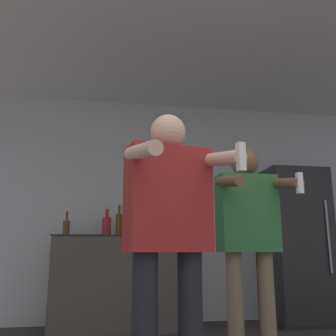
{
  "coord_description": "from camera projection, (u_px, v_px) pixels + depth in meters",
  "views": [
    {
      "loc": [
        -0.62,
        -1.13,
        0.76
      ],
      "look_at": [
        -0.29,
        0.87,
        1.22
      ],
      "focal_mm": 40.0,
      "sensor_mm": 36.0,
      "label": 1
    }
  ],
  "objects": [
    {
      "name": "refrigerator",
      "position": [
        294.0,
        245.0,
        4.22
      ],
      "size": [
        0.67,
        0.68,
        1.68
      ],
      "color": "#262628",
      "rests_on": "ground_plane"
    },
    {
      "name": "wall_back",
      "position": [
        159.0,
        207.0,
        4.41
      ],
      "size": [
        7.0,
        0.06,
        2.55
      ],
      "color": "#B2B7BC",
      "rests_on": "ground_plane"
    },
    {
      "name": "bottle_clear_vodka",
      "position": [
        107.0,
        225.0,
        3.98
      ],
      "size": [
        0.09,
        0.09,
        0.31
      ],
      "color": "maroon",
      "rests_on": "counter"
    },
    {
      "name": "ceiling_slab",
      "position": [
        188.0,
        30.0,
        3.13
      ],
      "size": [
        7.0,
        3.72,
        0.05
      ],
      "color": "silver",
      "rests_on": "wall_back"
    },
    {
      "name": "person_woman_foreground",
      "position": [
        169.0,
        227.0,
        2.01
      ],
      "size": [
        0.58,
        0.6,
        1.53
      ],
      "color": "black",
      "rests_on": "ground_plane"
    },
    {
      "name": "person_man_side",
      "position": [
        248.0,
        227.0,
        2.76
      ],
      "size": [
        0.5,
        0.53,
        1.55
      ],
      "color": "#75664C",
      "rests_on": "ground_plane"
    },
    {
      "name": "counter",
      "position": [
        116.0,
        281.0,
        3.85
      ],
      "size": [
        1.3,
        0.6,
        0.93
      ],
      "color": "#47423D",
      "rests_on": "ground_plane"
    },
    {
      "name": "bottle_brown_liquor",
      "position": [
        119.0,
        223.0,
        4.01
      ],
      "size": [
        0.07,
        0.07,
        0.34
      ],
      "color": "#563314",
      "rests_on": "counter"
    },
    {
      "name": "bottle_tall_gin",
      "position": [
        66.0,
        227.0,
        3.91
      ],
      "size": [
        0.07,
        0.07,
        0.27
      ],
      "color": "#563314",
      "rests_on": "counter"
    }
  ]
}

